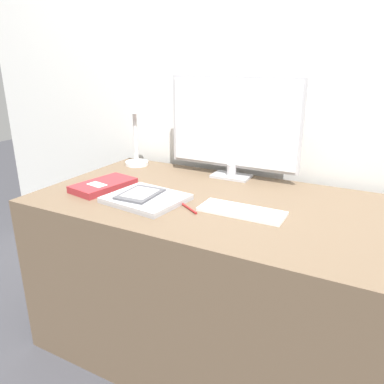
{
  "coord_description": "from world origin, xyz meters",
  "views": [
    {
      "loc": [
        0.6,
        -1.2,
        1.24
      ],
      "look_at": [
        -0.03,
        -0.02,
        0.77
      ],
      "focal_mm": 35.0,
      "sensor_mm": 36.0,
      "label": 1
    }
  ],
  "objects_px": {
    "keyboard": "(242,211)",
    "pen": "(187,207)",
    "monitor": "(233,126)",
    "notebook": "(104,185)",
    "ereader": "(140,194)",
    "desk_lamp": "(135,128)",
    "laptop": "(146,199)"
  },
  "relations": [
    {
      "from": "laptop",
      "to": "keyboard",
      "type": "bearing_deg",
      "value": 9.66
    },
    {
      "from": "laptop",
      "to": "desk_lamp",
      "type": "distance_m",
      "value": 0.59
    },
    {
      "from": "notebook",
      "to": "pen",
      "type": "height_order",
      "value": "notebook"
    },
    {
      "from": "pen",
      "to": "monitor",
      "type": "bearing_deg",
      "value": 90.6
    },
    {
      "from": "notebook",
      "to": "desk_lamp",
      "type": "bearing_deg",
      "value": 104.91
    },
    {
      "from": "notebook",
      "to": "pen",
      "type": "xyz_separation_m",
      "value": [
        0.43,
        -0.03,
        -0.01
      ]
    },
    {
      "from": "ereader",
      "to": "pen",
      "type": "height_order",
      "value": "ereader"
    },
    {
      "from": "laptop",
      "to": "pen",
      "type": "distance_m",
      "value": 0.18
    },
    {
      "from": "keyboard",
      "to": "ereader",
      "type": "xyz_separation_m",
      "value": [
        -0.41,
        -0.07,
        0.02
      ]
    },
    {
      "from": "monitor",
      "to": "pen",
      "type": "xyz_separation_m",
      "value": [
        0.0,
        -0.45,
        -0.24
      ]
    },
    {
      "from": "ereader",
      "to": "laptop",
      "type": "bearing_deg",
      "value": 2.69
    },
    {
      "from": "ereader",
      "to": "desk_lamp",
      "type": "bearing_deg",
      "value": 127.26
    },
    {
      "from": "desk_lamp",
      "to": "notebook",
      "type": "relative_size",
      "value": 1.15
    },
    {
      "from": "keyboard",
      "to": "pen",
      "type": "distance_m",
      "value": 0.21
    },
    {
      "from": "laptop",
      "to": "ereader",
      "type": "height_order",
      "value": "ereader"
    },
    {
      "from": "monitor",
      "to": "notebook",
      "type": "bearing_deg",
      "value": -135.55
    },
    {
      "from": "ereader",
      "to": "keyboard",
      "type": "bearing_deg",
      "value": 9.2
    },
    {
      "from": "ereader",
      "to": "pen",
      "type": "relative_size",
      "value": 1.52
    },
    {
      "from": "monitor",
      "to": "desk_lamp",
      "type": "height_order",
      "value": "monitor"
    },
    {
      "from": "monitor",
      "to": "pen",
      "type": "relative_size",
      "value": 5.17
    },
    {
      "from": "keyboard",
      "to": "pen",
      "type": "height_order",
      "value": "keyboard"
    },
    {
      "from": "keyboard",
      "to": "notebook",
      "type": "bearing_deg",
      "value": -178.02
    },
    {
      "from": "pen",
      "to": "keyboard",
      "type": "bearing_deg",
      "value": 15.07
    },
    {
      "from": "keyboard",
      "to": "pen",
      "type": "bearing_deg",
      "value": -164.93
    },
    {
      "from": "keyboard",
      "to": "desk_lamp",
      "type": "bearing_deg",
      "value": 153.51
    },
    {
      "from": "monitor",
      "to": "ereader",
      "type": "relative_size",
      "value": 3.41
    },
    {
      "from": "notebook",
      "to": "ereader",
      "type": "bearing_deg",
      "value": -11.03
    },
    {
      "from": "laptop",
      "to": "notebook",
      "type": "distance_m",
      "value": 0.26
    },
    {
      "from": "desk_lamp",
      "to": "ereader",
      "type": "bearing_deg",
      "value": -52.74
    },
    {
      "from": "monitor",
      "to": "desk_lamp",
      "type": "xyz_separation_m",
      "value": [
        -0.53,
        -0.03,
        -0.05
      ]
    },
    {
      "from": "ereader",
      "to": "notebook",
      "type": "bearing_deg",
      "value": 168.97
    },
    {
      "from": "desk_lamp",
      "to": "notebook",
      "type": "height_order",
      "value": "desk_lamp"
    }
  ]
}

